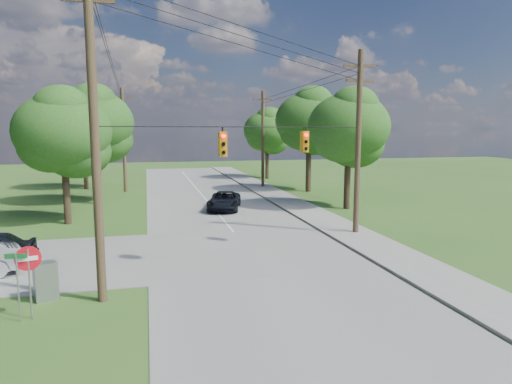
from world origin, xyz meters
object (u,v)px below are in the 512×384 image
object	(u,v)px
pole_north_w	(124,139)
do_not_enter_sign	(29,266)
pole_ne	(358,140)
pole_sw	(94,126)
control_cabinet	(46,281)
car_main_north	(224,201)
pole_north_e	(263,138)

from	to	relation	value
pole_north_w	do_not_enter_sign	world-z (taller)	pole_north_w
pole_ne	do_not_enter_sign	world-z (taller)	pole_ne
do_not_enter_sign	pole_ne	bearing A→B (deg)	13.89
pole_sw	do_not_enter_sign	distance (m)	5.05
pole_north_w	control_cabinet	world-z (taller)	pole_north_w
car_main_north	control_cabinet	world-z (taller)	same
do_not_enter_sign	pole_north_e	bearing A→B (deg)	47.78
pole_north_e	do_not_enter_sign	world-z (taller)	pole_north_e
pole_sw	car_main_north	distance (m)	19.53
pole_ne	pole_north_e	distance (m)	22.00
pole_ne	car_main_north	bearing A→B (deg)	122.64
pole_north_w	car_main_north	bearing A→B (deg)	-57.99
pole_north_w	car_main_north	distance (m)	15.22
pole_north_e	control_cabinet	world-z (taller)	pole_north_e
pole_north_e	car_main_north	bearing A→B (deg)	-116.57
pole_north_e	pole_north_w	size ratio (longest dim) A/B	1.00
pole_ne	car_main_north	distance (m)	12.41
pole_sw	pole_ne	xyz separation A→B (m)	(13.50, 7.60, -0.76)
pole_sw	pole_north_e	xyz separation A→B (m)	(13.50, 29.60, -1.10)
pole_sw	do_not_enter_sign	xyz separation A→B (m)	(-2.08, -1.11, -4.46)
pole_ne	pole_north_e	bearing A→B (deg)	90.00
pole_north_e	do_not_enter_sign	size ratio (longest dim) A/B	4.12
pole_north_e	pole_north_w	world-z (taller)	same
pole_ne	control_cabinet	xyz separation A→B (m)	(-15.47, -7.00, -4.77)
pole_north_w	do_not_enter_sign	bearing A→B (deg)	-93.13
pole_ne	pole_north_w	xyz separation A→B (m)	(-13.90, 22.00, -0.34)
pole_sw	pole_north_e	world-z (taller)	pole_sw
pole_sw	pole_north_w	size ratio (longest dim) A/B	1.20
control_cabinet	pole_sw	bearing A→B (deg)	-38.64
pole_north_e	car_main_north	world-z (taller)	pole_north_e
pole_ne	do_not_enter_sign	size ratio (longest dim) A/B	4.33
pole_north_w	pole_ne	bearing A→B (deg)	-57.71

